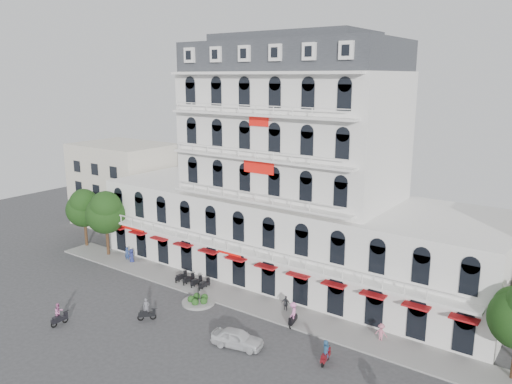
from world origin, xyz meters
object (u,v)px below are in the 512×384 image
object	(u,v)px
rider_west	(147,310)
rider_east	(326,352)
parked_car	(237,338)
rider_center	(293,313)
rider_southwest	(59,314)

from	to	relation	value
rider_west	rider_east	world-z (taller)	rider_west
parked_car	rider_center	distance (m)	5.94
rider_west	rider_southwest	bearing A→B (deg)	176.03
parked_car	rider_center	xyz separation A→B (m)	(1.87, 5.62, 0.45)
parked_car	rider_west	world-z (taller)	rider_west
rider_east	rider_center	world-z (taller)	rider_center
rider_southwest	rider_center	distance (m)	20.72
rider_southwest	rider_center	xyz separation A→B (m)	(16.91, 11.97, 0.13)
parked_car	rider_east	xyz separation A→B (m)	(7.02, 1.99, 0.21)
parked_car	rider_east	size ratio (longest dim) A/B	2.21
rider_west	rider_southwest	distance (m)	7.61
parked_car	rider_east	world-z (taller)	rider_east
rider_west	rider_east	distance (m)	16.77
rider_west	rider_east	bearing A→B (deg)	-35.73
rider_west	rider_center	xyz separation A→B (m)	(11.32, 6.81, 0.25)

